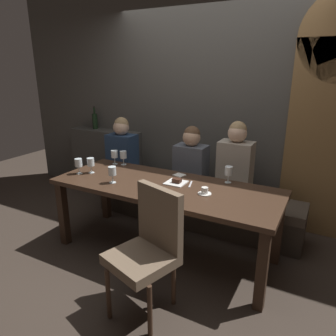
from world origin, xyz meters
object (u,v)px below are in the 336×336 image
(wine_glass_near_right, at_px, (91,162))
(wine_glass_near_left, at_px, (112,171))
(banquette_bench, at_px, (193,206))
(wine_glass_center_front, at_px, (79,163))
(wine_bottle_dark_red, at_px, (95,121))
(fork_on_table, at_px, (190,184))
(diner_redhead, at_px, (122,149))
(espresso_cup, at_px, (205,191))
(dessert_plate, at_px, (176,182))
(diner_far_end, at_px, (235,162))
(diner_bearded, at_px, (191,160))
(chair_near_side, at_px, (149,244))
(wine_glass_far_right, at_px, (229,171))
(dining_table, at_px, (165,193))
(wine_glass_center_back, at_px, (114,155))
(wine_glass_far_left, at_px, (123,155))

(wine_glass_near_right, distance_m, wine_glass_near_left, 0.41)
(banquette_bench, relative_size, wine_glass_center_front, 15.24)
(wine_bottle_dark_red, height_order, fork_on_table, wine_bottle_dark_red)
(diner_redhead, height_order, wine_glass_center_front, diner_redhead)
(espresso_cup, bearing_deg, diner_redhead, 153.08)
(diner_redhead, xyz_separation_m, wine_glass_near_left, (0.52, -0.88, 0.04))
(diner_redhead, bearing_deg, espresso_cup, -26.92)
(wine_glass_near_right, height_order, dessert_plate, wine_glass_near_right)
(diner_far_end, height_order, wine_bottle_dark_red, diner_far_end)
(banquette_bench, height_order, fork_on_table, fork_on_table)
(banquette_bench, distance_m, espresso_cup, 1.01)
(espresso_cup, bearing_deg, banquette_bench, 119.92)
(wine_bottle_dark_red, distance_m, wine_glass_near_right, 1.45)
(diner_bearded, bearing_deg, wine_bottle_dark_red, 167.29)
(diner_bearded, height_order, dessert_plate, diner_bearded)
(chair_near_side, xyz_separation_m, wine_glass_far_right, (0.26, 1.07, 0.30))
(wine_glass_near_right, xyz_separation_m, fork_on_table, (1.08, 0.18, -0.11))
(dining_table, xyz_separation_m, wine_glass_center_front, (-0.96, -0.14, 0.20))
(wine_glass_center_back, xyz_separation_m, wine_glass_near_left, (0.36, -0.51, 0.00))
(espresso_cup, bearing_deg, diner_bearded, 122.39)
(chair_near_side, xyz_separation_m, diner_redhead, (-1.26, 1.41, 0.26))
(wine_glass_center_front, distance_m, wine_glass_far_right, 1.55)
(diner_bearded, distance_m, wine_glass_far_right, 0.64)
(diner_bearded, bearing_deg, fork_on_table, -66.28)
(banquette_bench, height_order, diner_bearded, diner_bearded)
(wine_glass_center_back, bearing_deg, banquette_bench, 24.65)
(wine_bottle_dark_red, height_order, wine_glass_near_right, wine_bottle_dark_red)
(fork_on_table, bearing_deg, diner_redhead, 139.31)
(wine_glass_near_left, xyz_separation_m, fork_on_table, (0.69, 0.31, -0.11))
(diner_redhead, relative_size, wine_glass_far_right, 4.72)
(diner_redhead, height_order, wine_glass_far_left, diner_redhead)
(wine_glass_near_left, height_order, dessert_plate, wine_glass_near_left)
(chair_near_side, relative_size, wine_glass_center_front, 5.98)
(dining_table, distance_m, fork_on_table, 0.26)
(wine_bottle_dark_red, distance_m, fork_on_table, 2.20)
(wine_glass_far_left, distance_m, dessert_plate, 0.86)
(wine_glass_far_right, height_order, espresso_cup, wine_glass_far_right)
(diner_far_end, relative_size, wine_bottle_dark_red, 2.56)
(wine_glass_far_left, distance_m, espresso_cup, 1.22)
(diner_redhead, bearing_deg, wine_bottle_dark_red, 153.20)
(diner_redhead, height_order, wine_glass_center_back, diner_redhead)
(wine_bottle_dark_red, distance_m, espresso_cup, 2.46)
(diner_bearded, relative_size, espresso_cup, 6.23)
(diner_bearded, relative_size, wine_bottle_dark_red, 2.29)
(wine_glass_far_right, distance_m, wine_glass_near_right, 1.44)
(wine_glass_center_back, bearing_deg, fork_on_table, -10.65)
(wine_glass_center_front, distance_m, wine_glass_far_left, 0.53)
(wine_glass_far_left, height_order, wine_glass_near_right, same)
(chair_near_side, relative_size, wine_glass_far_left, 5.98)
(wine_glass_near_right, bearing_deg, wine_glass_far_left, 71.84)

